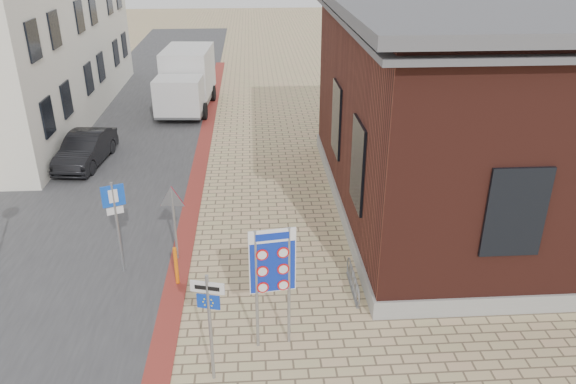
{
  "coord_description": "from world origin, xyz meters",
  "views": [
    {
      "loc": [
        0.17,
        -9.85,
        8.57
      ],
      "look_at": [
        1.05,
        3.67,
        2.2
      ],
      "focal_mm": 35.0,
      "sensor_mm": 36.0,
      "label": 1
    }
  ],
  "objects_px": {
    "box_truck": "(186,80)",
    "essen_sign": "(209,312)",
    "border_sign": "(273,264)",
    "bollard": "(176,266)",
    "sedan": "(86,149)",
    "parking_sign": "(115,212)"
  },
  "relations": [
    {
      "from": "box_truck",
      "to": "essen_sign",
      "type": "distance_m",
      "value": 19.84
    },
    {
      "from": "border_sign",
      "to": "bollard",
      "type": "relative_size",
      "value": 2.69
    },
    {
      "from": "essen_sign",
      "to": "bollard",
      "type": "relative_size",
      "value": 2.33
    },
    {
      "from": "essen_sign",
      "to": "box_truck",
      "type": "bearing_deg",
      "value": 112.01
    },
    {
      "from": "bollard",
      "to": "essen_sign",
      "type": "bearing_deg",
      "value": -72.06
    },
    {
      "from": "sedan",
      "to": "border_sign",
      "type": "height_order",
      "value": "border_sign"
    },
    {
      "from": "bollard",
      "to": "parking_sign",
      "type": "bearing_deg",
      "value": 155.72
    },
    {
      "from": "border_sign",
      "to": "sedan",
      "type": "bearing_deg",
      "value": 113.88
    },
    {
      "from": "border_sign",
      "to": "bollard",
      "type": "bearing_deg",
      "value": 125.92
    },
    {
      "from": "sedan",
      "to": "parking_sign",
      "type": "xyz_separation_m",
      "value": [
        3.0,
        -8.0,
        1.21
      ]
    },
    {
      "from": "bollard",
      "to": "border_sign",
      "type": "bearing_deg",
      "value": -46.05
    },
    {
      "from": "box_truck",
      "to": "border_sign",
      "type": "xyz_separation_m",
      "value": [
        3.69,
        -18.69,
        0.59
      ]
    },
    {
      "from": "box_truck",
      "to": "bollard",
      "type": "bearing_deg",
      "value": -81.54
    },
    {
      "from": "border_sign",
      "to": "bollard",
      "type": "height_order",
      "value": "border_sign"
    },
    {
      "from": "sedan",
      "to": "border_sign",
      "type": "bearing_deg",
      "value": -51.65
    },
    {
      "from": "sedan",
      "to": "essen_sign",
      "type": "distance_m",
      "value": 13.55
    },
    {
      "from": "sedan",
      "to": "bollard",
      "type": "bearing_deg",
      "value": -55.94
    },
    {
      "from": "sedan",
      "to": "border_sign",
      "type": "xyz_separation_m",
      "value": [
        7.0,
        -11.24,
        1.5
      ]
    },
    {
      "from": "sedan",
      "to": "bollard",
      "type": "distance_m",
      "value": 9.82
    },
    {
      "from": "box_truck",
      "to": "parking_sign",
      "type": "distance_m",
      "value": 15.45
    },
    {
      "from": "box_truck",
      "to": "bollard",
      "type": "distance_m",
      "value": 16.23
    },
    {
      "from": "sedan",
      "to": "parking_sign",
      "type": "distance_m",
      "value": 8.63
    }
  ]
}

